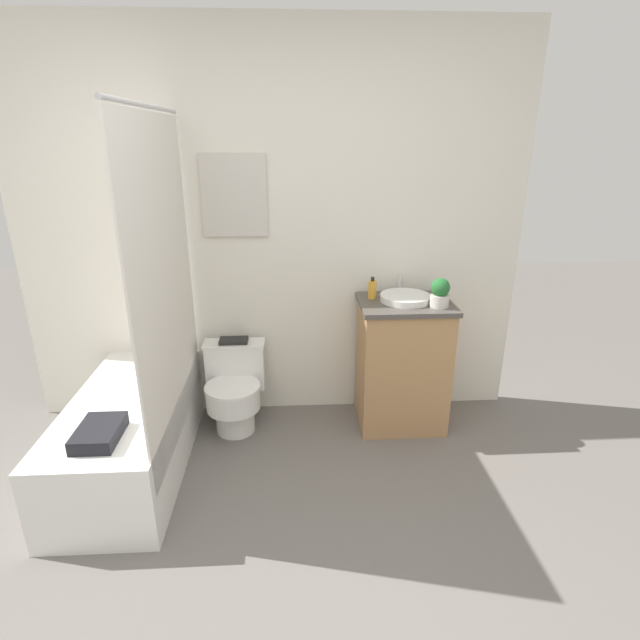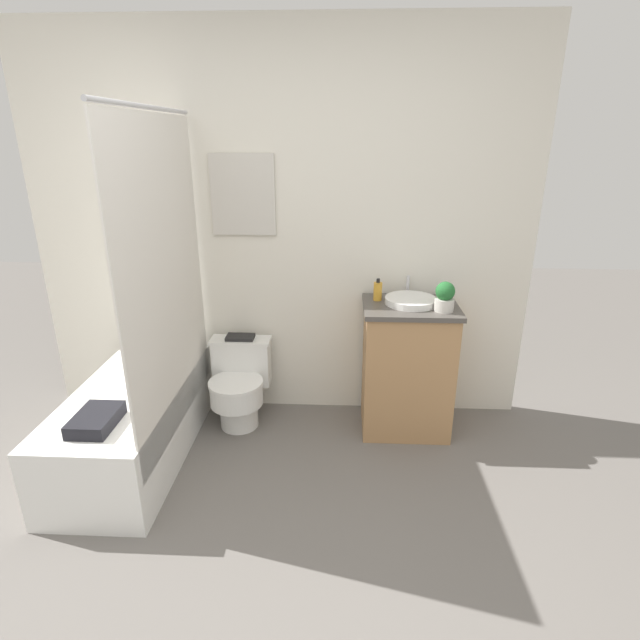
% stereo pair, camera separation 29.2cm
% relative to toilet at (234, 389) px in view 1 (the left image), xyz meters
% --- Properties ---
extents(wall_back, '(3.25, 0.07, 2.50)m').
position_rel_toilet_xyz_m(wall_back, '(0.27, 0.27, 0.97)').
color(wall_back, silver).
rests_on(wall_back, ground_plane).
extents(shower_area, '(0.60, 1.32, 1.98)m').
position_rel_toilet_xyz_m(shower_area, '(-0.54, -0.42, 0.01)').
color(shower_area, white).
rests_on(shower_area, ground_plane).
extents(toilet, '(0.40, 0.47, 0.56)m').
position_rel_toilet_xyz_m(toilet, '(0.00, 0.00, 0.00)').
color(toilet, white).
rests_on(toilet, ground_plane).
extents(vanity, '(0.58, 0.47, 0.86)m').
position_rel_toilet_xyz_m(vanity, '(1.10, -0.00, 0.15)').
color(vanity, '#AD7F51').
rests_on(vanity, ground_plane).
extents(sink, '(0.32, 0.35, 0.13)m').
position_rel_toilet_xyz_m(sink, '(1.10, 0.02, 0.60)').
color(sink, white).
rests_on(sink, vanity).
extents(soap_bottle, '(0.05, 0.05, 0.14)m').
position_rel_toilet_xyz_m(soap_bottle, '(0.90, 0.09, 0.64)').
color(soap_bottle, gold).
rests_on(soap_bottle, vanity).
extents(potted_plant, '(0.12, 0.12, 0.18)m').
position_rel_toilet_xyz_m(potted_plant, '(1.28, -0.10, 0.67)').
color(potted_plant, beige).
rests_on(potted_plant, vanity).
extents(book_on_tank, '(0.19, 0.11, 0.02)m').
position_rel_toilet_xyz_m(book_on_tank, '(0.00, 0.12, 0.30)').
color(book_on_tank, black).
rests_on(book_on_tank, toilet).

